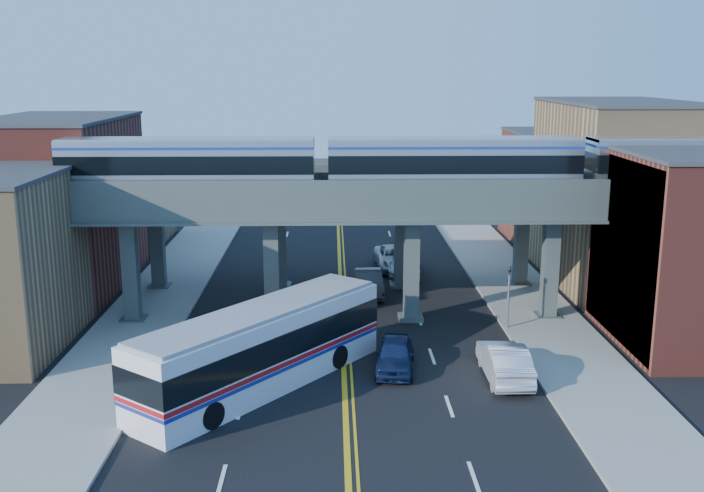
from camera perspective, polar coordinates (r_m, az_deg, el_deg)
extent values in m
plane|color=black|center=(38.14, -0.59, -9.16)|extent=(120.00, 120.00, 0.00)
cube|color=gray|center=(48.79, -14.45, -4.51)|extent=(5.00, 70.00, 0.16)
cube|color=gray|center=(49.02, 12.83, -4.34)|extent=(5.00, 70.00, 0.16)
cube|color=brown|center=(55.12, -20.50, 2.85)|extent=(8.00, 14.00, 11.00)
cube|color=#9D7B51|center=(67.61, -16.89, 3.54)|extent=(8.00, 10.00, 8.00)
cube|color=brown|center=(44.68, 23.77, -0.26)|extent=(8.00, 10.00, 10.00)
cube|color=#9D7B51|center=(55.38, 18.68, 3.56)|extent=(8.00, 14.00, 12.00)
cube|color=brown|center=(67.81, 14.89, 4.12)|extent=(8.00, 10.00, 9.00)
cube|color=teal|center=(43.20, 18.99, -0.63)|extent=(0.10, 9.50, 9.50)
cube|color=#465250|center=(46.25, -15.80, -1.78)|extent=(0.85, 0.85, 6.00)
cube|color=#465250|center=(44.94, -5.86, -1.77)|extent=(0.85, 0.85, 6.00)
cube|color=#465250|center=(45.03, 4.34, -1.71)|extent=(0.85, 0.85, 6.00)
cube|color=#465250|center=(46.51, 14.20, -1.60)|extent=(0.85, 0.85, 6.00)
cube|color=#4C5653|center=(44.02, -0.77, 2.91)|extent=(52.00, 3.60, 1.40)
cube|color=#465250|center=(52.87, -13.97, 0.13)|extent=(0.85, 0.85, 6.00)
cube|color=#465250|center=(51.72, -5.28, 0.18)|extent=(0.85, 0.85, 6.00)
cube|color=#465250|center=(51.80, 3.58, 0.23)|extent=(0.85, 0.85, 6.00)
cube|color=#465250|center=(53.10, 12.21, 0.28)|extent=(0.85, 0.85, 6.00)
cube|color=#4C5653|center=(50.93, -0.86, 4.27)|extent=(52.00, 3.60, 1.40)
cube|color=black|center=(45.60, -17.23, 3.72)|extent=(2.01, 2.01, 0.23)
cube|color=black|center=(44.02, -6.02, 3.92)|extent=(2.01, 2.01, 0.23)
cube|color=#ADB0B7|center=(44.38, -11.81, 5.84)|extent=(13.87, 2.65, 2.92)
cube|color=black|center=(44.37, -11.82, 6.04)|extent=(13.89, 2.71, 1.00)
cube|color=black|center=(43.94, 1.56, 3.97)|extent=(2.01, 2.01, 0.23)
cube|color=black|center=(45.28, 12.87, 3.91)|extent=(2.01, 2.01, 0.23)
cube|color=#ADB0B7|center=(44.18, 7.36, 5.98)|extent=(13.87, 2.65, 2.92)
cube|color=black|center=(44.16, 7.36, 6.17)|extent=(13.89, 2.71, 1.00)
cube|color=black|center=(47.04, 19.74, 3.81)|extent=(2.01, 2.01, 0.23)
cylinder|color=slate|center=(40.55, -0.23, -6.06)|extent=(0.09, 0.09, 2.30)
cylinder|color=red|center=(40.21, -0.23, -4.58)|extent=(0.76, 0.04, 0.76)
cylinder|color=slate|center=(44.33, 11.29, -4.05)|extent=(0.12, 0.12, 3.20)
imported|color=black|center=(43.79, 11.41, -1.48)|extent=(0.15, 0.18, 0.90)
cube|color=white|center=(36.19, -6.58, -7.47)|extent=(10.95, 12.64, 3.56)
cube|color=black|center=(36.03, -6.60, -6.79)|extent=(11.02, 12.71, 1.21)
cube|color=#B21419|center=(36.31, -6.57, -7.98)|extent=(11.02, 12.70, 0.21)
cylinder|color=black|center=(33.85, -11.79, -11.36)|extent=(3.13, 2.83, 1.15)
cylinder|color=black|center=(39.30, -2.61, -7.60)|extent=(3.13, 2.83, 1.15)
imported|color=#111D40|center=(38.24, 3.15, -7.89)|extent=(2.31, 4.68, 1.54)
imported|color=#343336|center=(50.39, 1.23, -2.70)|extent=(1.81, 4.84, 1.58)
imported|color=silver|center=(56.93, 3.15, -0.87)|extent=(2.96, 5.93, 1.61)
imported|color=#B8B7BC|center=(55.20, 3.85, -1.35)|extent=(2.69, 5.57, 1.56)
imported|color=silver|center=(37.82, 11.03, -8.21)|extent=(1.85, 5.25, 1.73)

